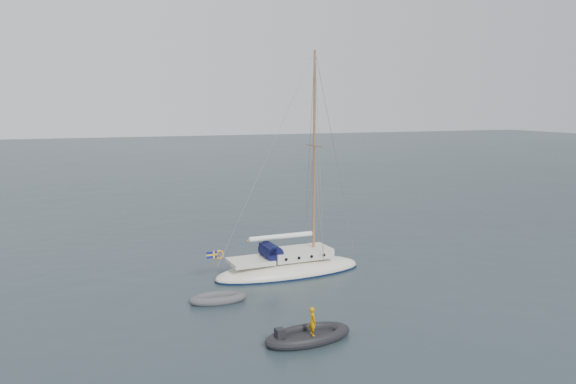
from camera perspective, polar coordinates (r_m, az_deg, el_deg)
name	(u,v)px	position (r m, az deg, el deg)	size (l,w,h in m)	color
ground	(321,276)	(32.46, 3.37, -8.51)	(300.00, 300.00, 0.00)	black
sailboat	(289,257)	(32.54, 0.11, -6.61)	(9.33, 2.80, 13.29)	beige
dinghy	(218,298)	(28.51, -7.14, -10.68)	(2.86, 1.29, 0.41)	#434448
rib	(308,335)	(24.00, 2.02, -14.33)	(3.91, 1.78, 1.43)	black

